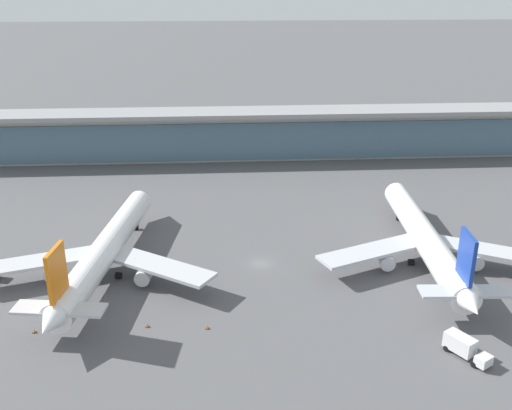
{
  "coord_description": "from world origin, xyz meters",
  "views": [
    {
      "loc": [
        -7.42,
        -102.18,
        53.6
      ],
      "look_at": [
        0.0,
        13.35,
        7.08
      ],
      "focal_mm": 41.02,
      "sensor_mm": 36.0,
      "label": 1
    }
  ],
  "objects_px": {
    "service_truck_under_wing_white": "(464,347)",
    "safety_cone_bravo": "(52,323)",
    "airliner_left_stand": "(104,251)",
    "airliner_centre_stand": "(426,239)",
    "safety_cone_charlie": "(147,325)",
    "safety_cone_alpha": "(207,327)",
    "safety_cone_delta": "(34,331)"
  },
  "relations": [
    {
      "from": "airliner_centre_stand",
      "to": "safety_cone_charlie",
      "type": "relative_size",
      "value": 82.58
    },
    {
      "from": "safety_cone_alpha",
      "to": "safety_cone_delta",
      "type": "relative_size",
      "value": 1.0
    },
    {
      "from": "airliner_centre_stand",
      "to": "safety_cone_alpha",
      "type": "distance_m",
      "value": 47.5
    },
    {
      "from": "safety_cone_alpha",
      "to": "safety_cone_charlie",
      "type": "relative_size",
      "value": 1.0
    },
    {
      "from": "airliner_left_stand",
      "to": "safety_cone_alpha",
      "type": "xyz_separation_m",
      "value": [
        19.38,
        -19.56,
        -4.53
      ]
    },
    {
      "from": "safety_cone_alpha",
      "to": "safety_cone_bravo",
      "type": "height_order",
      "value": "same"
    },
    {
      "from": "airliner_left_stand",
      "to": "airliner_centre_stand",
      "type": "bearing_deg",
      "value": 1.17
    },
    {
      "from": "airliner_centre_stand",
      "to": "safety_cone_delta",
      "type": "height_order",
      "value": "airliner_centre_stand"
    },
    {
      "from": "airliner_left_stand",
      "to": "safety_cone_bravo",
      "type": "bearing_deg",
      "value": -109.5
    },
    {
      "from": "service_truck_under_wing_white",
      "to": "safety_cone_bravo",
      "type": "xyz_separation_m",
      "value": [
        -63.63,
        12.4,
        -1.37
      ]
    },
    {
      "from": "airliner_left_stand",
      "to": "safety_cone_bravo",
      "type": "height_order",
      "value": "airliner_left_stand"
    },
    {
      "from": "service_truck_under_wing_white",
      "to": "safety_cone_delta",
      "type": "distance_m",
      "value": 66.62
    },
    {
      "from": "safety_cone_alpha",
      "to": "safety_cone_delta",
      "type": "xyz_separation_m",
      "value": [
        -27.51,
        0.67,
        0.0
      ]
    },
    {
      "from": "service_truck_under_wing_white",
      "to": "airliner_centre_stand",
      "type": "bearing_deg",
      "value": 82.21
    },
    {
      "from": "safety_cone_bravo",
      "to": "safety_cone_delta",
      "type": "distance_m",
      "value": 2.98
    },
    {
      "from": "airliner_left_stand",
      "to": "service_truck_under_wing_white",
      "type": "bearing_deg",
      "value": -26.88
    },
    {
      "from": "airliner_left_stand",
      "to": "safety_cone_delta",
      "type": "xyz_separation_m",
      "value": [
        -8.12,
        -18.88,
        -4.53
      ]
    },
    {
      "from": "airliner_left_stand",
      "to": "safety_cone_bravo",
      "type": "xyz_separation_m",
      "value": [
        -5.96,
        -16.83,
        -4.53
      ]
    },
    {
      "from": "safety_cone_alpha",
      "to": "safety_cone_bravo",
      "type": "bearing_deg",
      "value": 173.86
    },
    {
      "from": "safety_cone_delta",
      "to": "airliner_left_stand",
      "type": "bearing_deg",
      "value": 66.72
    },
    {
      "from": "safety_cone_delta",
      "to": "safety_cone_charlie",
      "type": "bearing_deg",
      "value": 1.45
    },
    {
      "from": "safety_cone_charlie",
      "to": "airliner_left_stand",
      "type": "bearing_deg",
      "value": 117.69
    },
    {
      "from": "service_truck_under_wing_white",
      "to": "safety_cone_charlie",
      "type": "distance_m",
      "value": 49.22
    },
    {
      "from": "safety_cone_alpha",
      "to": "safety_cone_delta",
      "type": "height_order",
      "value": "same"
    },
    {
      "from": "safety_cone_alpha",
      "to": "safety_cone_delta",
      "type": "distance_m",
      "value": 27.52
    },
    {
      "from": "airliner_centre_stand",
      "to": "safety_cone_delta",
      "type": "distance_m",
      "value": 72.95
    },
    {
      "from": "safety_cone_charlie",
      "to": "safety_cone_delta",
      "type": "xyz_separation_m",
      "value": [
        -17.8,
        -0.45,
        0.0
      ]
    },
    {
      "from": "safety_cone_bravo",
      "to": "safety_cone_charlie",
      "type": "xyz_separation_m",
      "value": [
        15.63,
        -1.6,
        0.0
      ]
    },
    {
      "from": "airliner_centre_stand",
      "to": "safety_cone_delta",
      "type": "xyz_separation_m",
      "value": [
        -69.97,
        -20.15,
        -4.53
      ]
    },
    {
      "from": "safety_cone_alpha",
      "to": "airliner_centre_stand",
      "type": "bearing_deg",
      "value": 26.12
    },
    {
      "from": "safety_cone_alpha",
      "to": "safety_cone_bravo",
      "type": "distance_m",
      "value": 25.49
    },
    {
      "from": "service_truck_under_wing_white",
      "to": "airliner_left_stand",
      "type": "bearing_deg",
      "value": 153.12
    }
  ]
}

